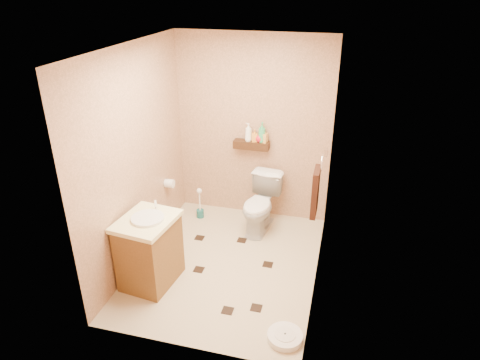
# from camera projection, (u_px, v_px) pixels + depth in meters

# --- Properties ---
(ground) EXTENTS (2.50, 2.50, 0.00)m
(ground) POSITION_uv_depth(u_px,v_px,m) (227.00, 264.00, 4.89)
(ground) COLOR #CBB095
(ground) RESTS_ON ground
(wall_back) EXTENTS (2.00, 0.04, 2.40)m
(wall_back) POSITION_uv_depth(u_px,v_px,m) (253.00, 130.00, 5.46)
(wall_back) COLOR tan
(wall_back) RESTS_ON ground
(wall_front) EXTENTS (2.00, 0.04, 2.40)m
(wall_front) POSITION_uv_depth(u_px,v_px,m) (180.00, 233.00, 3.28)
(wall_front) COLOR tan
(wall_front) RESTS_ON ground
(wall_left) EXTENTS (0.04, 2.50, 2.40)m
(wall_left) POSITION_uv_depth(u_px,v_px,m) (136.00, 159.00, 4.60)
(wall_left) COLOR tan
(wall_left) RESTS_ON ground
(wall_right) EXTENTS (0.04, 2.50, 2.40)m
(wall_right) POSITION_uv_depth(u_px,v_px,m) (324.00, 179.00, 4.14)
(wall_right) COLOR tan
(wall_right) RESTS_ON ground
(ceiling) EXTENTS (2.00, 2.50, 0.02)m
(ceiling) POSITION_uv_depth(u_px,v_px,m) (224.00, 47.00, 3.85)
(ceiling) COLOR silver
(ceiling) RESTS_ON wall_back
(wall_shelf) EXTENTS (0.46, 0.14, 0.10)m
(wall_shelf) POSITION_uv_depth(u_px,v_px,m) (251.00, 145.00, 5.47)
(wall_shelf) COLOR #3E2611
(wall_shelf) RESTS_ON wall_back
(floor_accents) EXTENTS (1.07, 1.34, 0.01)m
(floor_accents) POSITION_uv_depth(u_px,v_px,m) (231.00, 269.00, 4.80)
(floor_accents) COLOR black
(floor_accents) RESTS_ON ground
(toilet) EXTENTS (0.48, 0.75, 0.72)m
(toilet) POSITION_uv_depth(u_px,v_px,m) (260.00, 204.00, 5.41)
(toilet) COLOR white
(toilet) RESTS_ON ground
(vanity) EXTENTS (0.59, 0.69, 0.89)m
(vanity) POSITION_uv_depth(u_px,v_px,m) (149.00, 250.00, 4.46)
(vanity) COLOR brown
(vanity) RESTS_ON ground
(bathroom_scale) EXTENTS (0.42, 0.42, 0.07)m
(bathroom_scale) POSITION_uv_depth(u_px,v_px,m) (285.00, 337.00, 3.87)
(bathroom_scale) COLOR white
(bathroom_scale) RESTS_ON ground
(toilet_brush) EXTENTS (0.10, 0.10, 0.44)m
(toilet_brush) POSITION_uv_depth(u_px,v_px,m) (200.00, 207.00, 5.77)
(toilet_brush) COLOR #185E61
(toilet_brush) RESTS_ON ground
(towel_ring) EXTENTS (0.12, 0.30, 0.76)m
(towel_ring) POSITION_uv_depth(u_px,v_px,m) (316.00, 190.00, 4.49)
(towel_ring) COLOR silver
(towel_ring) RESTS_ON wall_right
(toilet_paper) EXTENTS (0.12, 0.11, 0.12)m
(toilet_paper) POSITION_uv_depth(u_px,v_px,m) (169.00, 183.00, 5.41)
(toilet_paper) COLOR white
(toilet_paper) RESTS_ON wall_left
(bottle_a) EXTENTS (0.12, 0.12, 0.23)m
(bottle_a) POSITION_uv_depth(u_px,v_px,m) (248.00, 132.00, 5.40)
(bottle_a) COLOR white
(bottle_a) RESTS_ON wall_shelf
(bottle_b) EXTENTS (0.09, 0.09, 0.16)m
(bottle_b) POSITION_uv_depth(u_px,v_px,m) (255.00, 136.00, 5.40)
(bottle_b) COLOR orange
(bottle_b) RESTS_ON wall_shelf
(bottle_c) EXTENTS (0.15, 0.15, 0.14)m
(bottle_c) POSITION_uv_depth(u_px,v_px,m) (260.00, 137.00, 5.39)
(bottle_c) COLOR red
(bottle_c) RESTS_ON wall_shelf
(bottle_d) EXTENTS (0.11, 0.11, 0.26)m
(bottle_d) POSITION_uv_depth(u_px,v_px,m) (262.00, 133.00, 5.36)
(bottle_d) COLOR #39AB64
(bottle_d) RESTS_ON wall_shelf
(bottle_e) EXTENTS (0.10, 0.10, 0.18)m
(bottle_e) POSITION_uv_depth(u_px,v_px,m) (264.00, 136.00, 5.37)
(bottle_e) COLOR gold
(bottle_e) RESTS_ON wall_shelf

